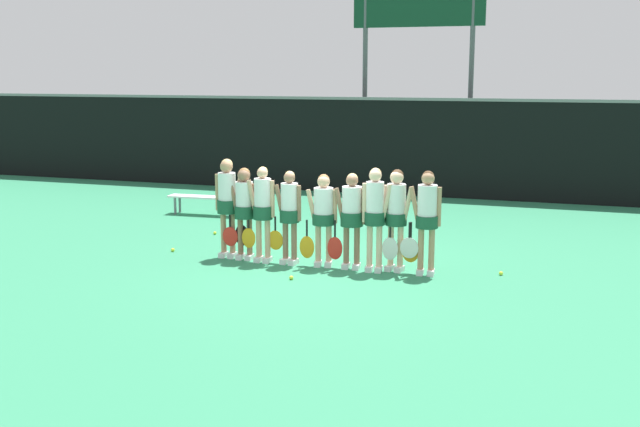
# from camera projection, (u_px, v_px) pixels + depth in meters

# --- Properties ---
(ground_plane) EXTENTS (140.00, 140.00, 0.00)m
(ground_plane) POSITION_uv_depth(u_px,v_px,m) (319.00, 266.00, 13.04)
(ground_plane) COLOR #2D7F56
(fence_windscreen) EXTENTS (60.00, 0.08, 2.66)m
(fence_windscreen) POSITION_uv_depth(u_px,v_px,m) (412.00, 147.00, 20.22)
(fence_windscreen) COLOR black
(fence_windscreen) RESTS_ON ground_plane
(scoreboard) EXTENTS (3.71, 0.15, 5.91)m
(scoreboard) POSITION_uv_depth(u_px,v_px,m) (418.00, 25.00, 20.90)
(scoreboard) COLOR #515156
(scoreboard) RESTS_ON ground_plane
(bench_courtside) EXTENTS (2.00, 0.47, 0.45)m
(bench_courtside) POSITION_uv_depth(u_px,v_px,m) (209.00, 199.00, 17.62)
(bench_courtside) COLOR silver
(bench_courtside) RESTS_ON ground_plane
(player_0) EXTENTS (0.64, 0.36, 1.80)m
(player_0) POSITION_uv_depth(u_px,v_px,m) (227.00, 199.00, 13.46)
(player_0) COLOR tan
(player_0) RESTS_ON ground_plane
(player_1) EXTENTS (0.65, 0.36, 1.66)m
(player_1) POSITION_uv_depth(u_px,v_px,m) (244.00, 205.00, 13.34)
(player_1) COLOR #8C664C
(player_1) RESTS_ON ground_plane
(player_2) EXTENTS (0.62, 0.35, 1.70)m
(player_2) POSITION_uv_depth(u_px,v_px,m) (262.00, 207.00, 13.15)
(player_2) COLOR tan
(player_2) RESTS_ON ground_plane
(player_3) EXTENTS (0.63, 0.35, 1.64)m
(player_3) POSITION_uv_depth(u_px,v_px,m) (289.00, 210.00, 13.01)
(player_3) COLOR #8C664C
(player_3) RESTS_ON ground_plane
(player_4) EXTENTS (0.65, 0.39, 1.61)m
(player_4) POSITION_uv_depth(u_px,v_px,m) (323.00, 212.00, 12.86)
(player_4) COLOR tan
(player_4) RESTS_ON ground_plane
(player_5) EXTENTS (0.66, 0.39, 1.65)m
(player_5) POSITION_uv_depth(u_px,v_px,m) (351.00, 213.00, 12.69)
(player_5) COLOR #8C664C
(player_5) RESTS_ON ground_plane
(player_6) EXTENTS (0.62, 0.34, 1.76)m
(player_6) POSITION_uv_depth(u_px,v_px,m) (375.00, 211.00, 12.49)
(player_6) COLOR beige
(player_6) RESTS_ON ground_plane
(player_7) EXTENTS (0.65, 0.36, 1.73)m
(player_7) POSITION_uv_depth(u_px,v_px,m) (397.00, 211.00, 12.52)
(player_7) COLOR beige
(player_7) RESTS_ON ground_plane
(player_8) EXTENTS (0.66, 0.37, 1.74)m
(player_8) POSITION_uv_depth(u_px,v_px,m) (427.00, 214.00, 12.29)
(player_8) COLOR tan
(player_8) RESTS_ON ground_plane
(tennis_ball_0) EXTENTS (0.07, 0.07, 0.07)m
(tennis_ball_0) POSITION_uv_depth(u_px,v_px,m) (501.00, 273.00, 12.42)
(tennis_ball_0) COLOR #CCE033
(tennis_ball_0) RESTS_ON ground_plane
(tennis_ball_1) EXTENTS (0.07, 0.07, 0.07)m
(tennis_ball_1) POSITION_uv_depth(u_px,v_px,m) (215.00, 233.00, 15.54)
(tennis_ball_1) COLOR #CCE033
(tennis_ball_1) RESTS_ON ground_plane
(tennis_ball_2) EXTENTS (0.07, 0.07, 0.07)m
(tennis_ball_2) POSITION_uv_depth(u_px,v_px,m) (311.00, 242.00, 14.72)
(tennis_ball_2) COLOR #CCE033
(tennis_ball_2) RESTS_ON ground_plane
(tennis_ball_3) EXTENTS (0.07, 0.07, 0.07)m
(tennis_ball_3) POSITION_uv_depth(u_px,v_px,m) (173.00, 250.00, 14.05)
(tennis_ball_3) COLOR #CCE033
(tennis_ball_3) RESTS_ON ground_plane
(tennis_ball_4) EXTENTS (0.07, 0.07, 0.07)m
(tennis_ball_4) POSITION_uv_depth(u_px,v_px,m) (291.00, 278.00, 12.15)
(tennis_ball_4) COLOR #CCE033
(tennis_ball_4) RESTS_ON ground_plane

